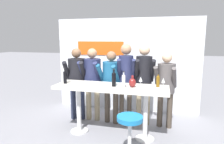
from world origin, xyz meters
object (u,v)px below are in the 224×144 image
Objects in this scene: person_center_left at (111,80)px; wine_bottle_0 at (65,76)px; person_left at (92,77)px; person_right at (166,82)px; tasting_table at (111,94)px; wine_glass_0 at (141,79)px; wine_glass_1 at (163,81)px; bar_stool at (130,131)px; wine_bottle_2 at (124,80)px; decorative_vase at (132,83)px; wine_bottle_3 at (114,79)px; person_far_left at (77,76)px; person_center at (126,74)px; wine_bottle_1 at (158,81)px; person_center_right at (144,76)px.

wine_bottle_0 is at bearing -131.70° from person_center_left.
person_left reaches higher than person_center_left.
person_right is at bearing 19.25° from wine_bottle_0.
wine_glass_0 is at bearing 13.10° from tasting_table.
person_right is 9.17× the size of wine_glass_1.
bar_stool is 0.93m from wine_bottle_2.
person_right is 0.91m from decorative_vase.
person_right reaches higher than wine_bottle_3.
person_far_left is 0.65m from wine_bottle_0.
wine_bottle_0 is 1.77× the size of wine_glass_1.
person_far_left is 1.16m from person_center.
wine_bottle_0 is 1.82m from wine_bottle_1.
person_left reaches higher than tasting_table.
wine_glass_1 is at bearing -1.32° from wine_glass_0.
wine_bottle_0 reaches higher than decorative_vase.
bar_stool is 3.33× the size of decorative_vase.
wine_bottle_2 is at bearing -140.72° from wine_glass_0.
person_center is at bearing 97.14° from wine_bottle_2.
person_right is 0.55m from wine_glass_1.
person_far_left reaches higher than wine_bottle_1.
bar_stool is at bearing -114.20° from wine_bottle_1.
wine_glass_0 is at bearing -23.20° from person_center_left.
wine_glass_1 is (0.90, 0.15, -0.02)m from wine_bottle_3.
person_center_left is 5.33× the size of wine_bottle_2.
wine_glass_1 is at bearing 7.00° from tasting_table.
person_left is 0.76m from wine_bottle_0.
person_left is 1.64m from person_right.
person_center is 5.47× the size of wine_bottle_3.
decorative_vase is at bearing -124.36° from person_right.
decorative_vase is at bearing -111.86° from person_center_right.
person_left is (-1.10, 1.36, 0.55)m from bar_stool.
wine_glass_0 is (-0.32, -0.00, 0.01)m from wine_bottle_1.
person_center is at bearing -168.98° from person_right.
person_center_left is 0.85m from wine_glass_0.
decorative_vase is at bearing 0.91° from wine_bottle_0.
person_center_right is 10.08× the size of wine_glass_0.
person_center_right is 10.08× the size of wine_glass_1.
person_right reaches higher than wine_bottle_0.
wine_bottle_2 is (0.27, -0.10, 0.30)m from tasting_table.
person_center_left is 5.21× the size of wine_bottle_0.
person_far_left is 1.60m from wine_glass_0.
person_center is at bearing -0.83° from person_left.
wine_bottle_3 is (-0.81, -0.16, 0.03)m from wine_bottle_1.
wine_bottle_0 is at bearing -173.73° from wine_glass_0.
person_center_left is at bearing 120.84° from wine_bottle_2.
wine_bottle_3 is 0.36m from decorative_vase.
wine_bottle_3 is (0.07, -0.03, 0.31)m from tasting_table.
person_center_right is at bearing 3.11° from person_left.
person_far_left reaches higher than wine_bottle_0.
wine_bottle_0 is at bearing -179.78° from wine_bottle_3.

